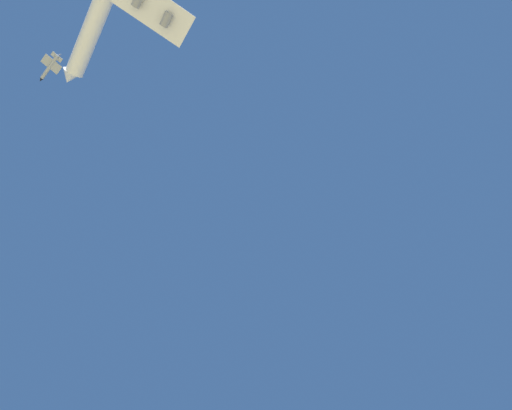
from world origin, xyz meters
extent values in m
cone|color=white|center=(49.32, 115.72, 161.72)|extent=(6.47, 7.21, 6.08)
cylinder|color=gray|center=(6.65, 103.86, 157.89)|extent=(5.63, 4.25, 3.00)
cylinder|color=gray|center=(9.32, 114.52, 158.23)|extent=(5.63, 4.25, 3.00)
cylinder|color=#999EA3|center=(62.88, 128.14, 186.52)|extent=(13.07, 2.39, 1.50)
cone|color=black|center=(70.36, 127.63, 186.52)|extent=(2.10, 1.63, 1.50)
cube|color=#999EA3|center=(61.39, 128.25, 186.32)|extent=(4.94, 8.28, 0.24)
cube|color=#999EA3|center=(57.39, 128.52, 188.47)|extent=(2.41, 0.36, 2.60)
cube|color=#999EA3|center=(57.39, 128.52, 186.72)|extent=(2.33, 4.93, 0.20)
camera|label=1|loc=(-21.51, 88.50, 1.79)|focal=28.83mm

